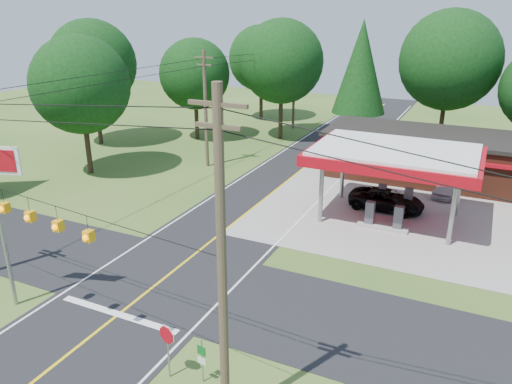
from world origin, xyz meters
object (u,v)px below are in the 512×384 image
at_px(suv_car, 386,200).
at_px(sedan_car, 447,187).
at_px(gas_canopy, 395,157).
at_px(octagonal_stop_sign, 167,339).

relative_size(suv_car, sedan_car, 1.33).
height_order(gas_canopy, suv_car, gas_canopy).
bearing_deg(gas_canopy, sedan_car, 64.50).
distance_m(suv_car, sedan_car, 5.93).
distance_m(gas_canopy, suv_car, 3.89).
xyz_separation_m(gas_canopy, octagonal_stop_sign, (-4.50, -19.01, -2.53)).
xyz_separation_m(sedan_car, octagonal_stop_sign, (-7.50, -25.30, 1.08)).
bearing_deg(octagonal_stop_sign, suv_car, 78.97).
height_order(suv_car, octagonal_stop_sign, octagonal_stop_sign).
bearing_deg(octagonal_stop_sign, gas_canopy, 76.69).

